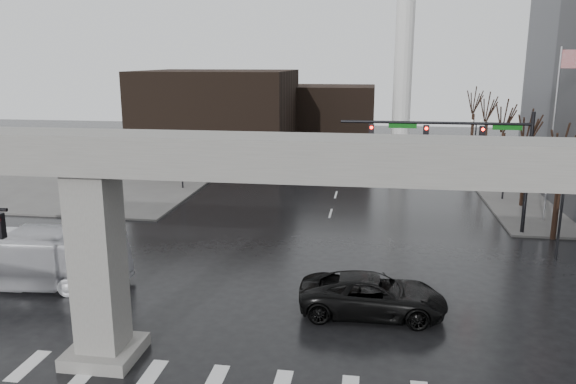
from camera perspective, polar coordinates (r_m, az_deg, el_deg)
ground at (r=21.61m, az=-0.27°, el=-17.82°), size 160.00×160.00×0.00m
sidewalk_nw at (r=62.46m, az=-19.14°, el=2.35°), size 28.00×36.00×0.15m
elevated_guideway at (r=18.84m, az=3.51°, el=0.11°), size 48.00×2.60×8.70m
building_far_left at (r=62.89m, az=-7.10°, el=7.60°), size 16.00×14.00×10.00m
building_far_mid at (r=70.80m, az=4.62°, el=7.48°), size 10.00×10.00×8.00m
smokestack at (r=64.39m, az=11.76°, el=15.00°), size 3.60×3.60×30.00m
signal_mast_arm at (r=37.96m, az=17.84°, el=4.59°), size 12.12×0.43×8.00m
flagpole_assembly at (r=42.31m, az=25.83°, el=7.07°), size 2.06×0.12×12.00m
lamp_right_0 at (r=34.85m, az=26.10°, el=-0.83°), size 1.22×0.32×5.11m
lamp_right_1 at (r=48.11m, az=21.26°, el=3.21°), size 1.22×0.32×5.11m
lamp_right_2 at (r=61.69m, az=18.51°, el=5.47°), size 1.22×0.32×5.11m
lamp_left_0 at (r=36.99m, az=-17.90°, el=0.65°), size 1.22×0.32×5.11m
lamp_left_1 at (r=49.68m, az=-10.80°, el=4.18°), size 1.22×0.32×5.11m
lamp_left_2 at (r=62.92m, az=-6.62°, el=6.21°), size 1.22×0.32×5.11m
tree_right_0 at (r=39.04m, az=25.73°, el=-0.43°), size 1.09×1.58×7.50m
tree_right_1 at (r=46.56m, az=22.94°, el=1.97°), size 1.09×1.61×7.67m
tree_right_2 at (r=54.21m, az=20.93°, el=3.69°), size 1.10×1.63×7.85m
tree_right_3 at (r=61.96m, az=19.41°, el=4.98°), size 1.11×1.66×8.02m
tree_right_4 at (r=69.76m, az=18.23°, el=5.97°), size 1.12×1.69×8.19m
pickup_truck at (r=25.77m, az=8.59°, el=-10.31°), size 6.58×3.11×1.82m
city_bus at (r=31.29m, az=-25.43°, el=-6.07°), size 10.78×3.13×2.97m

